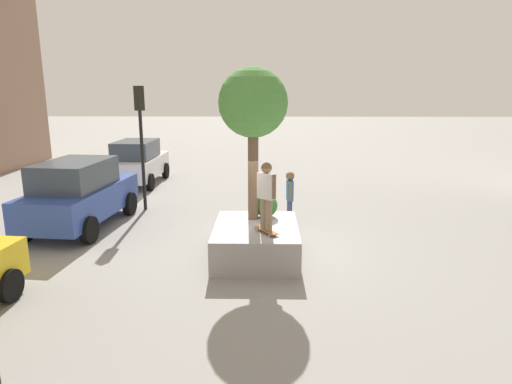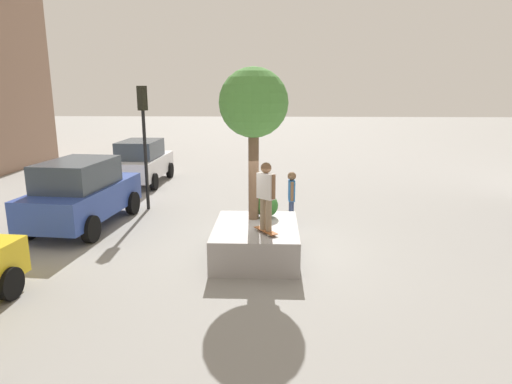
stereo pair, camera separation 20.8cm
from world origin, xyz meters
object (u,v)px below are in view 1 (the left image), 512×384
(skateboard, at_px, (266,231))
(police_car, at_px, (138,162))
(skateboarder, at_px, (266,192))
(plaza_tree, at_px, (253,105))
(sedan_parked, at_px, (79,194))
(pedestrian_crossing, at_px, (290,195))
(planter_ledge, at_px, (256,241))
(traffic_light_corner, at_px, (141,127))

(skateboard, bearing_deg, police_car, 31.40)
(skateboard, height_order, police_car, police_car)
(skateboarder, bearing_deg, plaza_tree, 16.18)
(sedan_parked, distance_m, pedestrian_crossing, 6.72)
(sedan_parked, height_order, police_car, sedan_parked)
(skateboarder, xyz_separation_m, sedan_parked, (3.10, 5.94, -0.82))
(planter_ledge, distance_m, plaza_tree, 3.57)
(sedan_parked, bearing_deg, planter_ledge, -113.77)
(sedan_parked, bearing_deg, police_car, 0.19)
(skateboard, relative_size, traffic_light_corner, 0.18)
(planter_ledge, distance_m, sedan_parked, 6.24)
(planter_ledge, xyz_separation_m, skateboarder, (-0.60, -0.27, 1.49))
(plaza_tree, relative_size, police_car, 0.91)
(planter_ledge, height_order, skateboarder, skateboarder)
(sedan_parked, bearing_deg, skateboard, -117.56)
(skateboarder, bearing_deg, sedan_parked, 62.44)
(plaza_tree, height_order, sedan_parked, plaza_tree)
(planter_ledge, xyz_separation_m, police_car, (9.17, 5.70, 0.60))
(skateboarder, distance_m, sedan_parked, 6.75)
(plaza_tree, bearing_deg, pedestrian_crossing, -26.76)
(skateboard, height_order, skateboarder, skateboarder)
(skateboard, height_order, sedan_parked, sedan_parked)
(pedestrian_crossing, bearing_deg, police_car, 46.83)
(planter_ledge, distance_m, skateboarder, 1.63)
(pedestrian_crossing, bearing_deg, skateboarder, 167.43)
(planter_ledge, xyz_separation_m, plaza_tree, (0.62, 0.09, 3.51))
(skateboard, xyz_separation_m, skateboarder, (0.00, 0.00, 1.00))
(skateboard, distance_m, traffic_light_corner, 7.22)
(plaza_tree, bearing_deg, traffic_light_corner, 45.31)
(skateboard, xyz_separation_m, traffic_light_corner, (5.27, 4.45, 2.11))
(police_car, distance_m, traffic_light_corner, 5.15)
(planter_ledge, xyz_separation_m, traffic_light_corner, (4.67, 4.19, 2.61))
(sedan_parked, bearing_deg, plaza_tree, -108.59)
(pedestrian_crossing, bearing_deg, skateboard, 167.43)
(police_car, relative_size, pedestrian_crossing, 2.49)
(plaza_tree, bearing_deg, planter_ledge, -171.81)
(skateboarder, height_order, traffic_light_corner, traffic_light_corner)
(police_car, bearing_deg, sedan_parked, -179.81)
(plaza_tree, distance_m, skateboarder, 2.39)
(skateboard, height_order, traffic_light_corner, traffic_light_corner)
(skateboarder, distance_m, police_car, 11.48)
(skateboard, relative_size, sedan_parked, 0.16)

